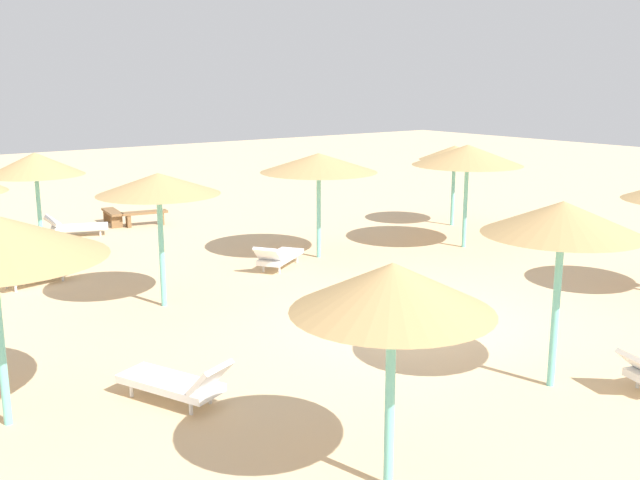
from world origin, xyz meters
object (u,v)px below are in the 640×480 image
(lounger_2, at_px, (75,226))
(lounger_5, at_px, (278,256))
(parasol_8, at_px, (158,184))
(bench_1, at_px, (145,216))
(bench_0, at_px, (113,215))
(parasol_7, at_px, (455,153))
(parasol_5, at_px, (319,163))
(lounger_4, at_px, (40,271))
(parasol_1, at_px, (562,219))
(parasol_2, at_px, (35,164))
(parasol_6, at_px, (468,155))
(lounger_0, at_px, (177,382))
(parasol_9, at_px, (392,288))

(lounger_2, relative_size, lounger_5, 1.04)
(parasol_8, relative_size, lounger_2, 1.46)
(bench_1, bearing_deg, bench_0, 137.28)
(bench_1, bearing_deg, lounger_2, -174.52)
(parasol_7, bearing_deg, parasol_5, -171.81)
(parasol_5, height_order, lounger_4, parasol_5)
(parasol_1, bearing_deg, bench_1, 89.65)
(parasol_1, relative_size, parasol_2, 1.06)
(parasol_6, bearing_deg, parasol_7, 49.12)
(parasol_5, bearing_deg, bench_0, 110.21)
(parasol_8, bearing_deg, bench_1, 68.95)
(parasol_8, xyz_separation_m, lounger_4, (-1.64, 3.40, -2.36))
(lounger_0, bearing_deg, bench_0, 72.49)
(parasol_7, xyz_separation_m, parasol_9, (-12.51, -10.66, 0.08))
(parasol_5, relative_size, parasol_6, 1.01)
(lounger_0, bearing_deg, parasol_1, -30.91)
(lounger_2, bearing_deg, lounger_0, -102.17)
(lounger_5, xyz_separation_m, bench_1, (-0.48, 7.36, 0.03))
(parasol_8, distance_m, lounger_5, 4.57)
(lounger_0, height_order, lounger_5, lounger_0)
(parasol_5, bearing_deg, lounger_0, -140.01)
(bench_0, bearing_deg, lounger_5, -80.89)
(parasol_1, distance_m, parasol_6, 9.83)
(parasol_6, xyz_separation_m, lounger_2, (-8.61, 8.35, -2.38))
(parasol_7, bearing_deg, parasol_1, -130.03)
(parasol_5, relative_size, lounger_0, 1.62)
(lounger_4, bearing_deg, parasol_6, -17.36)
(parasol_2, bearing_deg, parasol_5, -40.19)
(lounger_0, bearing_deg, lounger_2, 77.83)
(bench_0, xyz_separation_m, bench_1, (0.82, -0.76, 0.00))
(parasol_2, height_order, bench_0, parasol_2)
(parasol_2, height_order, parasol_5, parasol_5)
(parasol_6, height_order, parasol_9, parasol_6)
(lounger_5, xyz_separation_m, bench_0, (-1.30, 8.12, 0.03))
(parasol_9, height_order, lounger_4, parasol_9)
(parasol_1, bearing_deg, lounger_5, 86.23)
(lounger_4, bearing_deg, bench_0, 55.13)
(lounger_0, height_order, lounger_2, lounger_0)
(parasol_1, bearing_deg, bench_0, 92.45)
(parasol_7, relative_size, bench_1, 1.73)
(parasol_2, bearing_deg, lounger_4, -107.14)
(parasol_9, bearing_deg, parasol_6, 38.30)
(parasol_5, bearing_deg, parasol_1, -103.21)
(lounger_0, relative_size, bench_1, 1.27)
(parasol_7, distance_m, lounger_0, 15.35)
(parasol_9, bearing_deg, lounger_4, 93.54)
(parasol_8, relative_size, parasol_9, 1.04)
(lounger_4, xyz_separation_m, lounger_5, (5.39, -2.25, 0.01))
(parasol_5, height_order, lounger_0, parasol_5)
(parasol_9, bearing_deg, parasol_7, 40.43)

